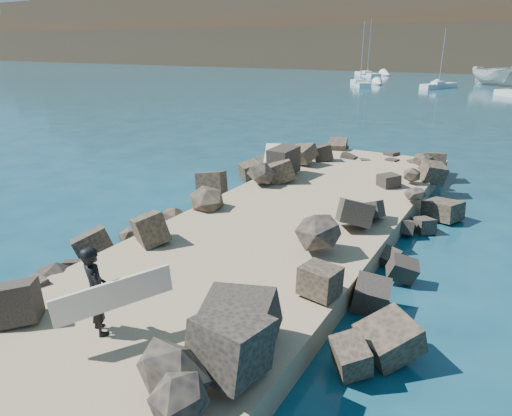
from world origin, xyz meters
name	(u,v)px	position (x,y,z in m)	size (l,w,h in m)	color
ground	(273,247)	(0.00, 0.00, 0.00)	(800.00, 800.00, 0.00)	#0F384C
jetty	(236,265)	(0.00, -2.00, 0.30)	(6.00, 26.00, 0.60)	#8C7759
riprap_left	(161,229)	(-2.90, -1.50, 0.50)	(2.60, 22.00, 1.00)	black
riprap_right	(355,277)	(2.90, -1.50, 0.50)	(2.60, 22.00, 1.00)	black
surfboard_resting	(272,160)	(-2.99, 5.45, 1.04)	(0.65, 2.59, 0.09)	beige
boat_imported	(492,75)	(0.68, 64.07, 1.36)	(2.66, 7.07, 2.73)	silver
surfer_with_board	(98,291)	(-0.30, -5.97, 1.44)	(1.35, 1.84, 1.67)	black
sailboat_b	(439,86)	(-4.81, 55.24, 0.35)	(3.97, 6.18, 7.59)	silver
sailboat_a	(360,83)	(-15.01, 53.73, 0.35)	(4.83, 7.03, 8.62)	silver
sailboat_e	(367,74)	(-20.46, 74.52, 0.35)	(6.64, 7.73, 9.98)	silver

